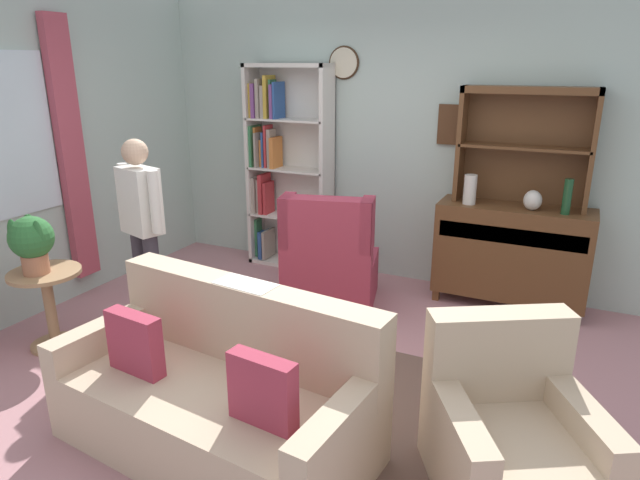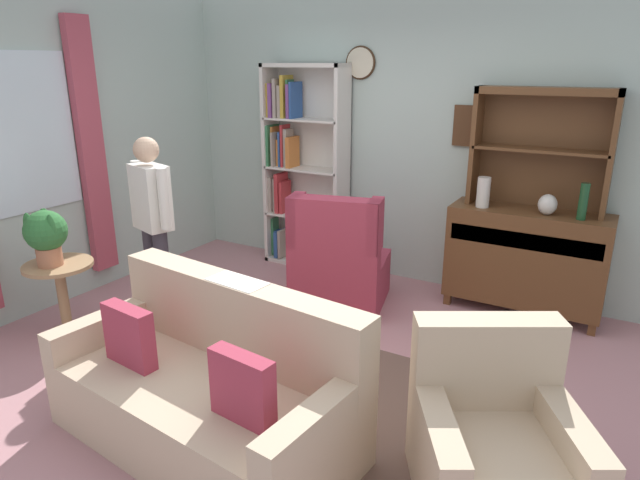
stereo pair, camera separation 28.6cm
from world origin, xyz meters
name	(u,v)px [view 1 (the left image)]	position (x,y,z in m)	size (l,w,h in m)	color
ground_plane	(295,374)	(0.00, 0.00, -0.01)	(5.40, 4.60, 0.02)	#B27A7F
wall_back	(396,138)	(0.00, 2.13, 1.40)	(5.00, 0.09, 2.80)	#ADC1B7
wall_left	(20,153)	(-2.52, -0.02, 1.40)	(0.16, 4.20, 2.80)	#ADC1B7
area_rug	(301,401)	(0.20, -0.30, 0.00)	(2.40, 1.78, 0.01)	brown
bookshelf	(282,165)	(-1.17, 1.94, 1.09)	(0.90, 0.30, 2.10)	silver
sideboard	(511,251)	(1.19, 1.86, 0.51)	(1.30, 0.45, 0.92)	brown
sideboard_hutch	(526,130)	(1.19, 1.97, 1.56)	(1.10, 0.26, 1.00)	brown
vase_tall	(470,189)	(0.80, 1.78, 1.05)	(0.11, 0.11, 0.26)	beige
vase_round	(533,200)	(1.32, 1.79, 1.01)	(0.15, 0.15, 0.17)	beige
bottle_wine	(567,197)	(1.58, 1.77, 1.07)	(0.07, 0.07, 0.29)	#194223
couch_floral	(219,396)	(-0.03, -0.85, 0.31)	(1.88, 1.03, 0.90)	#C6AD8E
armchair_floral	(510,441)	(1.51, -0.51, 0.29)	(1.04, 1.05, 0.88)	#C6AD8E
wingback_chair	(330,266)	(-0.25, 1.14, 0.38)	(0.96, 0.97, 1.05)	#A33347
plant_stand	(49,300)	(-1.87, -0.46, 0.39)	(0.52, 0.52, 0.62)	#A87F56
potted_plant_large	(31,240)	(-1.89, -0.51, 0.88)	(0.31, 0.31, 0.43)	#AD6B4C
person_reading	(142,222)	(-1.43, 0.13, 0.91)	(0.52, 0.29, 1.56)	#38333D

